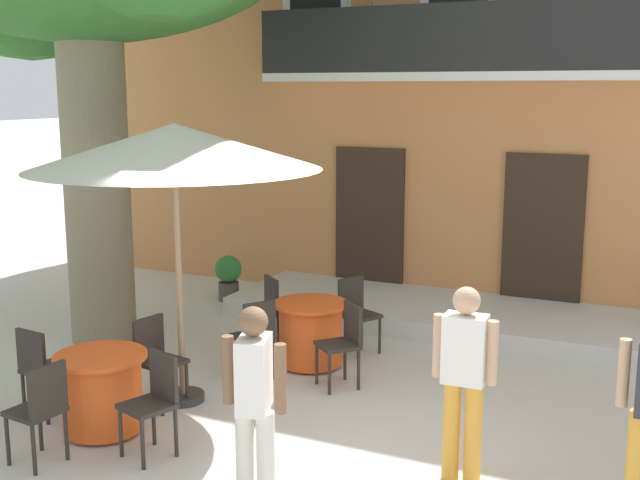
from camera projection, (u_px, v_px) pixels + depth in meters
ground_plane at (304, 433)px, 7.50m from camera, size 120.00×120.00×0.00m
building_facade at (492, 53)px, 13.02m from camera, size 13.00×5.09×7.50m
entrance_step_platform at (431, 313)px, 11.09m from camera, size 5.55×1.91×0.25m
cafe_table_near_tree at (102, 392)px, 7.48m from camera, size 0.86×0.86×0.76m
cafe_chair_near_tree_0 at (157, 355)px, 8.09m from camera, size 0.47×0.47×0.91m
cafe_chair_near_tree_1 at (41, 366)px, 7.78m from camera, size 0.44×0.44×0.91m
cafe_chair_near_tree_2 at (41, 406)px, 6.79m from camera, size 0.44×0.44×0.91m
cafe_chair_near_tree_3 at (154, 397)px, 6.99m from camera, size 0.51×0.51×0.91m
cafe_table_middle at (311, 333)px, 9.28m from camera, size 0.86×0.86×0.76m
cafe_chair_middle_0 at (356, 309)px, 9.76m from camera, size 0.54×0.54×0.91m
cafe_chair_middle_1 at (279, 307)px, 9.88m from camera, size 0.56×0.56×0.91m
cafe_chair_middle_2 at (255, 333)px, 8.81m from camera, size 0.55×0.55×0.91m
cafe_chair_middle_3 at (344, 339)px, 8.60m from camera, size 0.56×0.56×0.91m
cafe_umbrella at (175, 148)px, 7.80m from camera, size 2.90×2.90×2.85m
ground_planter_left at (228, 275)px, 12.14m from camera, size 0.40×0.40×0.69m
pedestrian_near_entrance at (464, 374)px, 6.41m from camera, size 0.53×0.23×1.65m
pedestrian_mid_plaza at (254, 400)px, 5.90m from camera, size 0.53×0.39×1.63m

